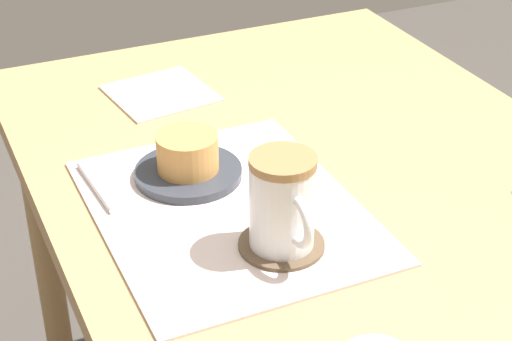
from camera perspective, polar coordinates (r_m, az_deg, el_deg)
The scene contains 8 objects.
dining_table at distance 1.17m, azimuth 5.73°, elevation -4.79°, with size 1.16×0.75×0.73m.
placemat at distance 1.08m, azimuth -1.94°, elevation -2.65°, with size 0.39×0.32×0.00m, color silver.
pastry_plate at distance 1.14m, azimuth -4.53°, elevation -0.15°, with size 0.14×0.14×0.01m, color #333842.
pastry at distance 1.12m, azimuth -4.59°, elevation 1.20°, with size 0.08×0.08×0.05m, color tan.
coffee_coaster at distance 1.01m, azimuth 1.70°, elevation -4.95°, with size 0.10×0.10×0.01m, color brown.
coffee_mug at distance 0.97m, azimuth 1.82°, elevation -2.15°, with size 0.11×0.08×0.12m.
teaspoon at distance 1.13m, azimuth -10.65°, elevation -1.06°, with size 0.01×0.01×0.13m, color silver.
paper_napkin at distance 1.38m, azimuth -6.38°, elevation 5.13°, with size 0.15×0.15×0.00m, color silver.
Camera 1 is at (0.81, -0.50, 1.32)m, focal length 60.00 mm.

